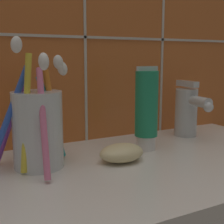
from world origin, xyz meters
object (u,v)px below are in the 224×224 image
at_px(toothpaste_tube, 146,109).
at_px(sink_faucet, 188,110).
at_px(soap_bar, 122,153).
at_px(toothbrush_cup, 37,126).

xyz_separation_m(toothpaste_tube, sink_faucet, (0.13, 0.04, -0.02)).
bearing_deg(toothpaste_tube, soap_bar, -151.99).
bearing_deg(soap_bar, sink_faucet, 21.05).
bearing_deg(soap_bar, toothbrush_cup, 163.13).
distance_m(toothpaste_tube, sink_faucet, 0.14).
relative_size(toothbrush_cup, sink_faucet, 1.66).
xyz_separation_m(sink_faucet, soap_bar, (-0.20, -0.08, -0.04)).
bearing_deg(soap_bar, toothpaste_tube, 28.01).
relative_size(toothbrush_cup, toothpaste_tube, 1.29).
relative_size(toothpaste_tube, soap_bar, 2.02).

